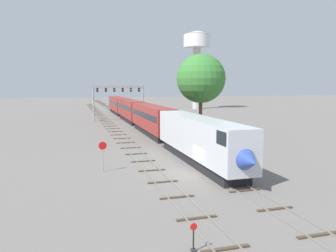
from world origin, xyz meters
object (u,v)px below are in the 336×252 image
(signal_gantry, at_px, (119,94))
(switch_stand, at_px, (193,241))
(water_tower, at_px, (197,49))
(trackside_tree_left, at_px, (201,79))
(passenger_train, at_px, (139,114))
(stop_sign, at_px, (103,152))

(signal_gantry, relative_size, switch_stand, 8.29)
(water_tower, distance_m, trackside_tree_left, 60.71)
(passenger_train, relative_size, signal_gantry, 7.02)
(passenger_train, relative_size, stop_sign, 29.50)
(passenger_train, height_order, stop_sign, passenger_train)
(signal_gantry, distance_m, switch_stand, 62.99)
(stop_sign, bearing_deg, signal_gantry, 80.41)
(switch_stand, bearing_deg, trackside_tree_left, 67.92)
(passenger_train, height_order, water_tower, water_tower)
(signal_gantry, distance_m, trackside_tree_left, 27.24)
(trackside_tree_left, bearing_deg, signal_gantry, 112.54)
(water_tower, bearing_deg, stop_sign, -116.75)
(passenger_train, distance_m, signal_gantry, 13.44)
(passenger_train, bearing_deg, signal_gantry, 100.00)
(switch_stand, xyz_separation_m, trackside_tree_left, (15.23, 37.54, 8.72))
(signal_gantry, relative_size, stop_sign, 4.20)
(stop_sign, relative_size, trackside_tree_left, 0.22)
(switch_stand, bearing_deg, stop_sign, 99.85)
(signal_gantry, height_order, switch_stand, signal_gantry)
(switch_stand, distance_m, stop_sign, 17.00)
(trackside_tree_left, bearing_deg, switch_stand, -112.08)
(stop_sign, height_order, trackside_tree_left, trackside_tree_left)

